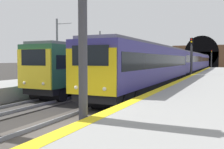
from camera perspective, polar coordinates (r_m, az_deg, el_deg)
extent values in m
plane|color=#282623|center=(10.64, -11.64, -11.78)|extent=(320.00, 320.00, 0.00)
cube|color=gray|center=(8.78, 13.30, -11.72)|extent=(112.00, 4.69, 0.99)
cube|color=yellow|center=(9.27, 0.38, -7.67)|extent=(112.00, 0.50, 0.01)
cube|color=#423D38|center=(10.64, -11.64, -11.62)|extent=(160.00, 3.06, 0.06)
cube|color=gray|center=(11.03, -14.73, -10.56)|extent=(160.00, 0.07, 0.15)
cube|color=gray|center=(10.22, -8.30, -11.60)|extent=(160.00, 0.07, 0.15)
cube|color=navy|center=(22.31, 8.31, 2.34)|extent=(20.60, 3.08, 2.78)
cube|color=black|center=(22.30, 8.31, 2.98)|extent=(19.78, 3.10, 1.00)
cube|color=slate|center=(22.33, 8.34, 6.17)|extent=(19.98, 2.64, 0.20)
cube|color=black|center=(22.39, 8.27, -1.71)|extent=(20.19, 2.73, 0.53)
cylinder|color=black|center=(14.20, -1.79, -5.93)|extent=(0.98, 2.66, 0.96)
cylinder|color=black|center=(15.82, 1.11, -4.98)|extent=(0.98, 2.66, 0.96)
cylinder|color=black|center=(29.23, 12.12, -1.25)|extent=(0.98, 2.66, 0.96)
cylinder|color=black|center=(30.98, 12.83, -1.00)|extent=(0.98, 2.66, 0.96)
cube|color=yellow|center=(12.72, -4.75, 0.60)|extent=(0.15, 2.77, 2.30)
cube|color=black|center=(12.67, -4.87, 4.19)|extent=(0.06, 2.02, 1.00)
sphere|color=#F2EACC|center=(12.37, -1.65, -3.19)|extent=(0.20, 0.20, 0.20)
sphere|color=#F2EACC|center=(13.14, -7.88, -2.84)|extent=(0.20, 0.20, 0.20)
cube|color=navy|center=(43.12, 15.93, 2.69)|extent=(20.60, 3.08, 2.78)
cube|color=black|center=(43.11, 15.93, 3.29)|extent=(19.78, 3.10, 0.93)
cube|color=slate|center=(43.13, 15.96, 4.67)|extent=(19.98, 2.64, 0.20)
cube|color=black|center=(43.16, 15.89, 0.59)|extent=(20.19, 2.73, 0.53)
cylinder|color=black|center=(34.13, 13.58, -0.62)|extent=(0.98, 2.66, 0.96)
cylinder|color=black|center=(35.89, 14.12, -0.44)|extent=(0.98, 2.66, 0.96)
cylinder|color=black|center=(50.49, 17.14, 0.56)|extent=(0.98, 2.66, 0.96)
cylinder|color=black|center=(52.27, 17.39, 0.65)|extent=(0.98, 2.66, 0.96)
cube|color=navy|center=(64.19, 18.57, 2.80)|extent=(20.60, 3.08, 2.78)
cube|color=black|center=(64.19, 18.57, 3.18)|extent=(19.78, 3.10, 0.80)
cube|color=slate|center=(64.20, 18.59, 4.13)|extent=(19.98, 2.64, 0.20)
cube|color=black|center=(64.22, 18.54, 1.39)|extent=(20.19, 2.73, 0.53)
cylinder|color=black|center=(55.43, 17.59, 0.79)|extent=(0.98, 2.66, 0.96)
cylinder|color=black|center=(57.21, 17.80, 0.86)|extent=(0.98, 2.66, 0.96)
cylinder|color=black|center=(71.25, 19.12, 1.28)|extent=(0.98, 2.66, 0.96)
cylinder|color=black|center=(73.05, 19.25, 1.32)|extent=(0.98, 2.66, 0.96)
cube|color=#235638|center=(24.41, -1.79, 2.31)|extent=(18.80, 3.16, 2.76)
cube|color=black|center=(24.41, -1.79, 2.92)|extent=(18.05, 3.17, 0.87)
cube|color=slate|center=(24.43, -1.79, 5.78)|extent=(18.23, 2.74, 0.20)
cube|color=black|center=(24.49, -1.78, -1.35)|extent=(18.42, 2.82, 0.50)
cylinder|color=black|center=(17.71, -13.85, -4.27)|extent=(0.96, 2.51, 0.91)
cylinder|color=black|center=(19.13, -10.44, -3.67)|extent=(0.96, 2.51, 0.91)
cylinder|color=black|center=(30.26, 3.68, -1.08)|extent=(0.96, 2.51, 0.91)
cylinder|color=black|center=(31.94, 4.86, -0.85)|extent=(0.96, 2.51, 0.91)
cube|color=yellow|center=(16.60, -16.73, 1.14)|extent=(0.18, 2.60, 2.43)
cube|color=black|center=(16.55, -16.89, 3.61)|extent=(0.09, 1.90, 0.99)
sphere|color=#F2EACC|center=(16.12, -14.85, -1.98)|extent=(0.20, 0.20, 0.20)
sphere|color=#F2EACC|center=(17.11, -18.68, -1.74)|extent=(0.20, 0.20, 0.20)
cube|color=#235638|center=(42.58, 9.53, 2.68)|extent=(18.80, 3.16, 2.76)
cube|color=black|center=(42.57, 9.53, 3.14)|extent=(18.05, 3.17, 0.92)
cube|color=slate|center=(42.59, 9.55, 4.67)|extent=(18.23, 2.74, 0.20)
cube|color=black|center=(42.62, 9.51, 0.58)|extent=(18.42, 2.82, 0.50)
cylinder|color=black|center=(34.98, 5.91, -0.50)|extent=(0.96, 2.51, 0.91)
cylinder|color=black|center=(36.67, 6.85, -0.33)|extent=(0.96, 2.51, 0.91)
cylinder|color=black|center=(48.67, 11.50, 0.52)|extent=(0.96, 2.51, 0.91)
cylinder|color=black|center=(50.42, 11.99, 0.60)|extent=(0.96, 2.51, 0.91)
cube|color=black|center=(42.61, 9.55, 5.41)|extent=(1.34, 1.66, 0.90)
cylinder|color=#38383D|center=(34.24, 17.00, 2.50)|extent=(0.16, 0.16, 4.73)
cube|color=black|center=(34.32, 17.07, 7.08)|extent=(0.20, 0.38, 0.75)
cube|color=#38383D|center=(34.38, 17.02, 2.50)|extent=(0.04, 0.28, 4.26)
sphere|color=red|center=(34.20, 17.05, 7.39)|extent=(0.20, 0.20, 0.20)
sphere|color=yellow|center=(34.18, 17.04, 6.88)|extent=(0.20, 0.20, 0.20)
cylinder|color=#38383D|center=(80.13, 20.98, 2.81)|extent=(0.16, 0.16, 4.76)
cube|color=black|center=(80.17, 21.02, 4.78)|extent=(0.20, 0.38, 0.75)
cube|color=#38383D|center=(80.27, 20.98, 2.81)|extent=(0.04, 0.28, 4.29)
sphere|color=red|center=(80.04, 21.02, 4.90)|extent=(0.20, 0.20, 0.20)
sphere|color=yellow|center=(80.04, 21.01, 4.69)|extent=(0.20, 0.20, 0.20)
cylinder|color=#3F3F47|center=(8.12, -6.43, 8.06)|extent=(0.28, 0.28, 6.87)
cube|color=brown|center=(97.92, 19.09, 3.79)|extent=(2.92, 20.20, 7.82)
cube|color=black|center=(96.41, 19.00, 3.10)|extent=(0.12, 11.31, 5.48)
cylinder|color=black|center=(96.44, 19.03, 4.73)|extent=(0.12, 11.31, 11.31)
cylinder|color=#595B60|center=(30.42, -11.94, 5.00)|extent=(0.22, 0.22, 7.39)
cylinder|color=#595B60|center=(30.12, -10.49, 10.95)|extent=(0.08, 1.94, 0.08)
cylinder|color=#595B60|center=(39.81, -2.65, 4.43)|extent=(0.22, 0.22, 7.10)
cylinder|color=#595B60|center=(39.59, -1.50, 8.72)|extent=(0.08, 1.77, 0.08)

